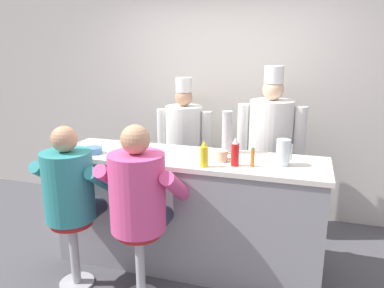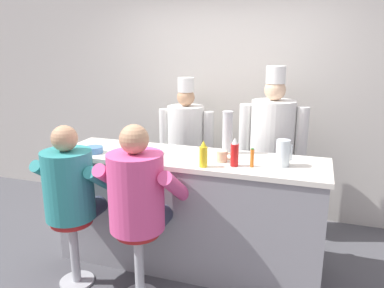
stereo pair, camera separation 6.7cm
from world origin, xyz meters
name	(u,v)px [view 1 (the left image)]	position (x,y,z in m)	size (l,w,h in m)	color
ground_plane	(176,282)	(0.00, 0.00, 0.00)	(20.00, 20.00, 0.00)	#4C4C51
wall_back	(223,99)	(0.00, 1.67, 1.35)	(10.00, 0.06, 2.70)	beige
diner_counter	(188,211)	(0.00, 0.33, 0.52)	(2.37, 0.66, 1.03)	gray
ketchup_bottle_red	(235,153)	(0.44, 0.18, 1.14)	(0.06, 0.06, 0.23)	red
mustard_bottle_yellow	(204,155)	(0.21, 0.09, 1.13)	(0.06, 0.06, 0.21)	yellow
hot_sauce_bottle_orange	(253,158)	(0.58, 0.20, 1.11)	(0.03, 0.03, 0.15)	orange
water_pitcher_clear	(283,152)	(0.80, 0.31, 1.14)	(0.13, 0.11, 0.21)	silver
breakfast_plate	(149,153)	(-0.34, 0.29, 1.05)	(0.24, 0.24, 0.05)	white
cereal_bowl	(93,150)	(-0.83, 0.16, 1.06)	(0.16, 0.16, 0.05)	#4C7FB7
coffee_mug_tan	(223,156)	(0.32, 0.27, 1.08)	(0.14, 0.09, 0.09)	beige
cup_stack_steel	(227,132)	(0.30, 0.54, 1.22)	(0.10, 0.10, 0.37)	#B7BABF
diner_seated_teal	(71,190)	(-0.80, -0.23, 0.84)	(0.60, 0.59, 1.37)	#B2B5BA
diner_seated_pink	(140,196)	(-0.20, -0.23, 0.86)	(0.64, 0.63, 1.42)	#B2B5BA
cook_in_whites_near	(184,143)	(-0.34, 1.24, 0.89)	(0.64, 0.41, 1.63)	#232328
cook_in_whites_far	(270,145)	(0.62, 1.16, 0.97)	(0.69, 0.44, 1.77)	#232328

